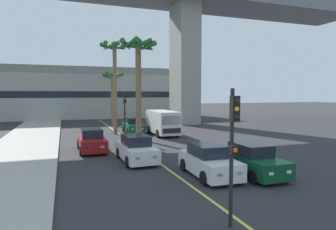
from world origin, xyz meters
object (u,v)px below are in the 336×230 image
at_px(palm_tree_near_median, 112,84).
at_px(traffic_light_median_far, 125,109).
at_px(car_queue_front, 252,160).
at_px(car_queue_second, 133,126).
at_px(traffic_light_median_near, 233,139).
at_px(car_queue_fifth, 208,161).
at_px(delivery_van, 163,122).
at_px(palm_tree_far_median, 139,63).
at_px(car_queue_fourth, 136,149).
at_px(car_queue_third, 92,141).
at_px(palm_tree_mid_median, 115,62).

bearing_deg(palm_tree_near_median, traffic_light_median_far, -93.96).
xyz_separation_m(car_queue_front, traffic_light_median_far, (-3.78, 12.99, 1.99)).
relative_size(car_queue_second, traffic_light_median_near, 0.99).
height_order(car_queue_second, car_queue_fifth, same).
height_order(car_queue_second, delivery_van, delivery_van).
xyz_separation_m(traffic_light_median_near, palm_tree_far_median, (0.71, 14.36, 3.61)).
relative_size(car_queue_fourth, delivery_van, 0.79).
distance_m(car_queue_third, traffic_light_median_far, 5.56).
bearing_deg(delivery_van, palm_tree_mid_median, 149.55).
height_order(car_queue_third, palm_tree_far_median, palm_tree_far_median).
xyz_separation_m(car_queue_fifth, palm_tree_mid_median, (-1.78, 16.76, 6.41)).
bearing_deg(car_queue_fourth, palm_tree_near_median, 84.95).
bearing_deg(car_queue_fourth, car_queue_third, 118.47).
xyz_separation_m(traffic_light_median_near, traffic_light_median_far, (0.28, 17.73, 0.00)).
bearing_deg(traffic_light_median_near, traffic_light_median_far, 89.10).
xyz_separation_m(delivery_van, traffic_light_median_near, (-4.36, -19.58, 1.43)).
relative_size(car_queue_fourth, palm_tree_mid_median, 0.45).
distance_m(car_queue_third, palm_tree_mid_median, 11.02).
xyz_separation_m(car_queue_third, traffic_light_median_far, (3.18, 4.11, 1.99)).
xyz_separation_m(car_queue_second, traffic_light_median_far, (-1.76, -4.47, 1.99)).
bearing_deg(car_queue_fifth, car_queue_third, 120.17).
relative_size(car_queue_front, traffic_light_median_far, 0.98).
xyz_separation_m(palm_tree_near_median, palm_tree_mid_median, (-0.94, -7.61, 1.84)).
distance_m(delivery_van, palm_tree_near_median, 11.32).
bearing_deg(car_queue_second, car_queue_front, -83.40).
bearing_deg(palm_tree_far_median, car_queue_fifth, -82.22).
xyz_separation_m(car_queue_front, delivery_van, (0.30, 14.85, 0.57)).
relative_size(car_queue_second, car_queue_fourth, 1.00).
relative_size(car_queue_fourth, palm_tree_near_median, 0.61).
xyz_separation_m(car_queue_fourth, traffic_light_median_near, (0.67, -9.52, 1.99)).
height_order(car_queue_fifth, traffic_light_median_far, traffic_light_median_far).
bearing_deg(palm_tree_near_median, delivery_van, -72.08).
height_order(car_queue_front, car_queue_fifth, same).
bearing_deg(palm_tree_far_median, car_queue_third, -168.43).
relative_size(delivery_van, palm_tree_far_median, 0.64).
bearing_deg(car_queue_second, car_queue_third, -119.95).
bearing_deg(palm_tree_near_median, car_queue_third, -104.02).
bearing_deg(palm_tree_mid_median, traffic_light_median_near, -90.44).
height_order(car_queue_fourth, delivery_van, delivery_van).
bearing_deg(palm_tree_far_median, car_queue_fourth, -105.91).
xyz_separation_m(car_queue_second, car_queue_fourth, (-2.71, -12.67, 0.00)).
relative_size(car_queue_front, car_queue_fourth, 0.99).
distance_m(car_queue_third, car_queue_fifth, 9.64).
relative_size(car_queue_front, traffic_light_median_near, 0.98).
bearing_deg(delivery_van, traffic_light_median_near, -102.56).
height_order(car_queue_second, car_queue_fourth, same).
xyz_separation_m(car_queue_fourth, palm_tree_near_median, (1.78, 20.13, 4.57)).
relative_size(car_queue_fifth, palm_tree_far_median, 0.51).
bearing_deg(delivery_van, traffic_light_median_far, -155.57).
bearing_deg(delivery_van, car_queue_fourth, -116.58).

